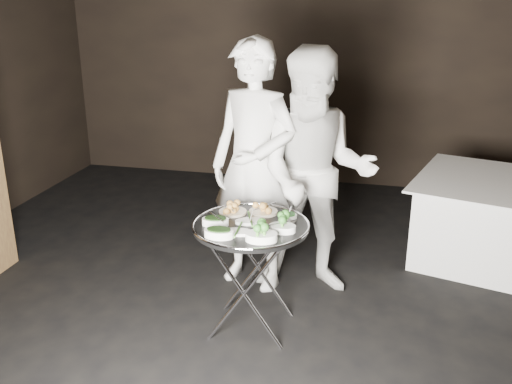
% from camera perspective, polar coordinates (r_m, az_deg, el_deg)
% --- Properties ---
extents(floor, '(6.00, 7.00, 0.05)m').
position_cam_1_polar(floor, '(3.98, -1.48, -14.75)').
color(floor, black).
rests_on(floor, ground).
extents(wall_back, '(6.00, 0.05, 3.00)m').
position_cam_1_polar(wall_back, '(6.80, 6.03, 13.35)').
color(wall_back, black).
rests_on(wall_back, floor).
extents(tray_stand, '(0.52, 0.44, 0.76)m').
position_cam_1_polar(tray_stand, '(3.87, -0.51, -8.06)').
color(tray_stand, silver).
rests_on(tray_stand, floor).
extents(serving_tray, '(0.77, 0.77, 0.04)m').
position_cam_1_polar(serving_tray, '(3.73, -0.52, -3.41)').
color(serving_tray, black).
rests_on(serving_tray, tray_stand).
extents(potato_plate_a, '(0.20, 0.20, 0.07)m').
position_cam_1_polar(potato_plate_a, '(3.90, -2.35, -1.70)').
color(potato_plate_a, beige).
rests_on(potato_plate_a, serving_tray).
extents(potato_plate_b, '(0.20, 0.20, 0.07)m').
position_cam_1_polar(potato_plate_b, '(3.90, 0.74, -1.69)').
color(potato_plate_b, beige).
rests_on(potato_plate_b, serving_tray).
extents(greens_bowl, '(0.11, 0.11, 0.06)m').
position_cam_1_polar(greens_bowl, '(3.78, 3.27, -2.41)').
color(greens_bowl, white).
rests_on(greens_bowl, serving_tray).
extents(asparagus_plate_a, '(0.23, 0.17, 0.04)m').
position_cam_1_polar(asparagus_plate_a, '(3.74, -0.56, -2.85)').
color(asparagus_plate_a, white).
rests_on(asparagus_plate_a, serving_tray).
extents(asparagus_plate_b, '(0.19, 0.11, 0.04)m').
position_cam_1_polar(asparagus_plate_b, '(3.58, -1.80, -3.92)').
color(asparagus_plate_b, white).
rests_on(asparagus_plate_b, serving_tray).
extents(spinach_bowl_a, '(0.19, 0.14, 0.07)m').
position_cam_1_polar(spinach_bowl_a, '(3.71, -4.08, -2.85)').
color(spinach_bowl_a, white).
rests_on(spinach_bowl_a, serving_tray).
extents(spinach_bowl_b, '(0.19, 0.13, 0.08)m').
position_cam_1_polar(spinach_bowl_b, '(3.53, -3.73, -4.00)').
color(spinach_bowl_b, white).
rests_on(spinach_bowl_b, serving_tray).
extents(broccoli_bowl_a, '(0.17, 0.12, 0.07)m').
position_cam_1_polar(broccoli_bowl_a, '(3.61, 2.67, -3.48)').
color(broccoli_bowl_a, white).
rests_on(broccoli_bowl_a, serving_tray).
extents(broccoli_bowl_b, '(0.22, 0.18, 0.08)m').
position_cam_1_polar(broccoli_bowl_b, '(3.47, 0.54, -4.31)').
color(broccoli_bowl_b, white).
rests_on(broccoli_bowl_b, serving_tray).
extents(serving_utensils, '(0.60, 0.43, 0.01)m').
position_cam_1_polar(serving_utensils, '(3.76, -0.03, -2.12)').
color(serving_utensils, silver).
rests_on(serving_utensils, serving_tray).
extents(waiter_left, '(0.80, 0.64, 1.92)m').
position_cam_1_polar(waiter_left, '(4.30, -0.25, 2.52)').
color(waiter_left, silver).
rests_on(waiter_left, floor).
extents(waiter_right, '(0.96, 0.77, 1.87)m').
position_cam_1_polar(waiter_right, '(4.24, 5.98, 1.76)').
color(waiter_right, silver).
rests_on(waiter_right, floor).
extents(dining_table, '(1.26, 1.26, 0.72)m').
position_cam_1_polar(dining_table, '(5.27, 22.49, -2.66)').
color(dining_table, white).
rests_on(dining_table, floor).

